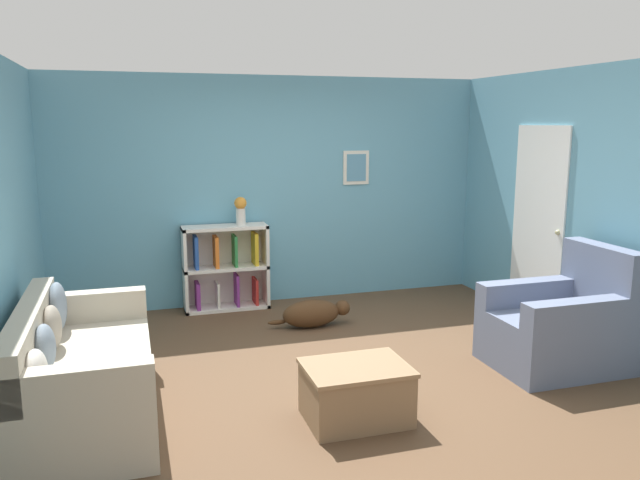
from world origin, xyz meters
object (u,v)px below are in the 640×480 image
Objects in this scene: recliner_chair at (562,326)px; dog at (313,313)px; vase at (241,209)px; couch at (80,374)px; coffee_table at (356,391)px; bookshelf at (225,267)px.

recliner_chair reaches higher than dog.
vase reaches higher than recliner_chair.
vase is at bearing 56.14° from couch.
coffee_table is at bearing -18.00° from couch.
recliner_chair is at bearing -42.78° from dog.
bookshelf is at bearing 98.78° from coffee_table.
dog is at bearing 137.22° from recliner_chair.
bookshelf reaches higher than couch.
couch is 2.60m from dog.
bookshelf is 0.89× the size of recliner_chair.
couch is 2.76m from bookshelf.
bookshelf is at bearing 134.48° from recliner_chair.
coffee_table reaches higher than dog.
dog is at bearing -57.79° from vase.
bookshelf is 3.58m from recliner_chair.
couch is 3.91m from recliner_chair.
coffee_table is 3.11m from vase.
dog is at bearing 81.79° from coffee_table.
dog is (-1.75, 1.62, -0.21)m from recliner_chair.
bookshelf is 0.68m from vase.
vase is at bearing 122.21° from dog.
coffee_table is at bearing -81.22° from bookshelf.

